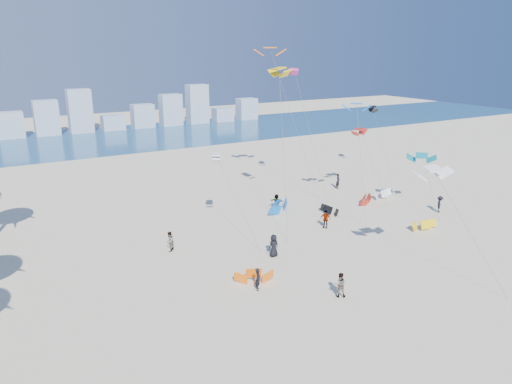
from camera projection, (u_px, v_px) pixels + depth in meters
ground at (354, 350)px, 26.53m from camera, size 220.00×220.00×0.00m
ocean at (85, 141)px, 86.27m from camera, size 220.00×220.00×0.00m
kitesurfer_near at (258, 279)px, 32.93m from camera, size 0.65×0.70×1.61m
kitesurfer_mid at (340, 285)px, 32.00m from camera, size 1.06×1.00×1.72m
kitesurfers_far at (312, 214)px, 45.63m from camera, size 28.17×13.36×1.84m
grounded_kites at (332, 215)px, 46.62m from camera, size 25.42×14.45×1.10m
flying_kites at (329, 101)px, 47.54m from camera, size 29.25×32.11×16.57m
distant_skyline at (67, 118)px, 93.12m from camera, size 85.00×3.00×8.40m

